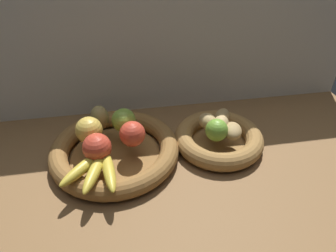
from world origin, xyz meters
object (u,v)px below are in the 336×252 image
apple_red_right (132,134)px  potato_oblong (208,121)px  banana_bunch_front (96,168)px  potato_small (232,131)px  apple_green_back (124,120)px  apple_red_front (97,147)px  pear_brown (100,118)px  potato_large (220,125)px  lime_near (217,130)px  potato_back (222,117)px  fruit_bowl_left (115,150)px  apple_golden_left (89,130)px  fruit_bowl_right (219,139)px

apple_red_right → potato_oblong: 23.99cm
banana_bunch_front → potato_small: potato_small is taller
apple_green_back → banana_bunch_front: 19.38cm
apple_red_front → potato_oblong: (33.43, 8.84, -1.52)cm
pear_brown → potato_large: 37.05cm
apple_green_back → potato_small: bearing=-14.9°
lime_near → apple_red_front: bearing=-175.3°
potato_small → potato_oblong: (-6.15, 5.43, 0.41)cm
apple_red_front → potato_back: apple_red_front is taller
fruit_bowl_left → potato_small: potato_small is taller
apple_red_right → potato_small: apple_red_right is taller
pear_brown → apple_golden_left: bearing=-116.4°
fruit_bowl_left → apple_red_right: bearing=-16.8°
potato_large → apple_red_right: bearing=-176.4°
pear_brown → potato_large: bearing=-12.4°
apple_red_front → potato_oblong: size_ratio=1.23×
apple_golden_left → potato_back: apple_golden_left is taller
apple_red_front → potato_oblong: apple_red_front is taller
apple_red_front → apple_green_back: bearing=57.0°
apple_red_right → potato_large: 26.92cm
fruit_bowl_right → potato_large: 5.48cm
apple_golden_left → potato_oblong: bearing=0.8°
apple_golden_left → apple_green_back: bearing=19.4°
apple_red_front → potato_oblong: 34.61cm
fruit_bowl_left → apple_golden_left: apple_golden_left is taller
potato_oblong → apple_red_front: bearing=-165.2°
fruit_bowl_right → potato_back: size_ratio=3.70×
potato_small → apple_red_front: bearing=-175.1°
fruit_bowl_right → apple_golden_left: bearing=177.0°
fruit_bowl_right → potato_oblong: size_ratio=4.35×
apple_red_front → pear_brown: 14.27cm
apple_red_right → apple_golden_left: (-12.26, 3.73, 0.21)cm
apple_green_back → lime_near: bearing=-18.9°
pear_brown → potato_back: (37.97, -3.97, -1.53)cm
apple_red_right → fruit_bowl_left: bearing=163.2°
banana_bunch_front → lime_near: (34.77, 8.34, 1.81)cm
pear_brown → potato_oblong: 33.39cm
apple_red_right → apple_green_back: bearing=106.2°
apple_red_front → apple_golden_left: bearing=106.1°
potato_back → potato_large: size_ratio=1.02×
fruit_bowl_right → fruit_bowl_left: bearing=180.0°
fruit_bowl_right → potato_small: size_ratio=3.70×
fruit_bowl_right → apple_red_front: (-36.68, -6.31, 6.88)cm
potato_large → apple_green_back: bearing=169.0°
apple_golden_left → banana_bunch_front: (1.99, -13.88, -2.40)cm
apple_golden_left → potato_small: apple_golden_left is taller
pear_brown → potato_large: pear_brown is taller
apple_green_back → lime_near: apple_green_back is taller
fruit_bowl_left → apple_golden_left: bearing=163.0°
apple_golden_left → potato_oblong: apple_golden_left is taller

